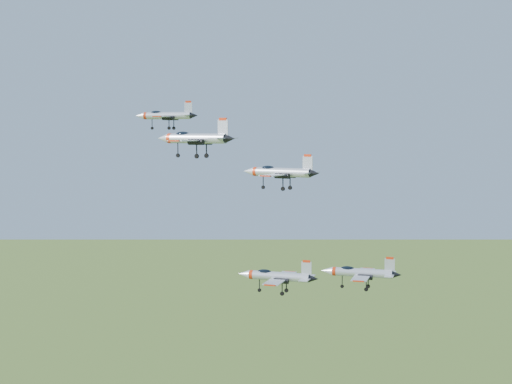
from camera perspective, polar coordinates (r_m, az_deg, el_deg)
The scene contains 5 objects.
jet_lead at distance 133.75m, azimuth -7.26°, elevation 6.09°, with size 12.43×10.52×3.36m.
jet_left_high at distance 110.51m, azimuth 1.88°, elevation 1.61°, with size 13.32×10.94×3.57m.
jet_right_high at distance 88.01m, azimuth -4.97°, elevation 4.31°, with size 11.56×9.48×3.10m.
jet_left_low at distance 114.79m, azimuth 8.29°, elevation -6.39°, with size 12.76×10.79×3.45m.
jet_right_low at distance 93.26m, azimuth 1.66°, elevation -6.73°, with size 10.91×9.19×2.93m.
Camera 1 is at (53.05, -93.87, 149.53)m, focal length 50.00 mm.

